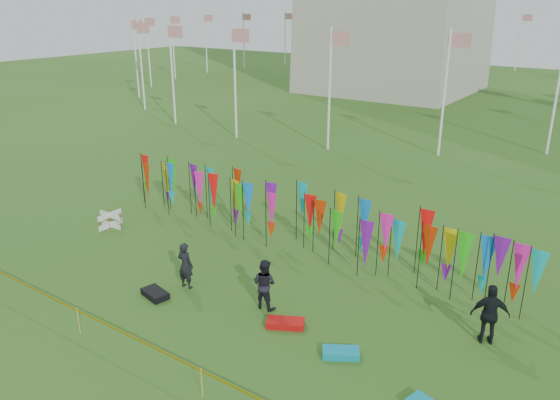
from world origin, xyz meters
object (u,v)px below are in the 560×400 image
Objects in this scene: kite_bag_black at (155,294)px; box_kite at (110,220)px; kite_bag_turquoise at (341,353)px; kite_bag_red at (285,323)px; person_mid at (264,284)px; person_left at (185,265)px; person_right at (490,314)px.

box_kite is at bearing 153.21° from kite_bag_black.
box_kite is 6.93m from kite_bag_black.
kite_bag_black is at bearing -174.15° from kite_bag_turquoise.
kite_bag_red is at bearing -10.76° from box_kite.
person_mid is at bearing -8.93° from box_kite.
person_left is at bearing 5.86° from person_mid.
person_right is 1.63× the size of kite_bag_red.
kite_bag_turquoise is at bearing -10.51° from box_kite.
kite_bag_red reaches higher than kite_bag_turquoise.
kite_bag_turquoise is 6.89m from kite_bag_black.
person_right reaches higher than kite_bag_turquoise.
person_mid is (9.66, -1.52, 0.49)m from box_kite.
kite_bag_red is (10.87, -2.07, -0.26)m from box_kite.
box_kite is at bearing -21.59° from person_right.
person_left is 0.99× the size of person_mid.
kite_bag_red is at bearing 2.82° from person_right.
person_right is 10.80m from kite_bag_black.
kite_bag_black is at bearing 21.48° from person_mid.
kite_bag_turquoise is 2.19m from kite_bag_red.
person_mid is at bearing 165.05° from kite_bag_turquoise.
box_kite is 0.75× the size of kite_bag_black.
person_left is at bearing -8.52° from person_right.
box_kite is 9.80m from person_mid.
kite_bag_turquoise is at bearing 5.85° from kite_bag_black.
kite_bag_black is (-10.08, -3.77, -0.84)m from person_right.
person_right is at bearing 20.48° from kite_bag_black.
person_mid is 6.95m from person_right.
box_kite is at bearing 169.49° from kite_bag_turquoise.
box_kite is 0.71× the size of kite_bag_turquoise.
person_left is 1.64× the size of kite_bag_turquoise.
kite_bag_red is at bearing 152.39° from person_mid.
person_mid reaches higher than kite_bag_turquoise.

